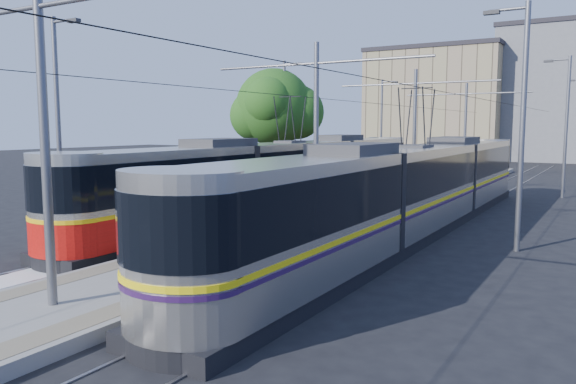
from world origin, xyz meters
The scene contains 12 objects.
ground centered at (0.00, 0.00, 0.00)m, with size 160.00×160.00×0.00m, color black.
platform centered at (0.00, 17.00, 0.15)m, with size 4.00×50.00×0.30m, color gray.
tactile_strip_left centered at (-1.45, 17.00, 0.30)m, with size 0.70×50.00×0.01m, color gray.
tactile_strip_right centered at (1.45, 17.00, 0.30)m, with size 0.70×50.00×0.01m, color gray.
rails centered at (0.00, 17.00, 0.02)m, with size 8.71×70.00×0.03m.
tram_left centered at (-3.60, 12.08, 1.71)m, with size 2.43×27.74×5.50m.
tram_right centered at (3.60, 9.18, 1.86)m, with size 2.43×28.19×5.50m.
catenary centered at (0.00, 14.15, 4.52)m, with size 9.20×70.00×7.00m.
street_lamps centered at (0.00, 21.00, 4.18)m, with size 15.18×38.22×8.00m.
shelter centered at (0.98, 14.92, 1.68)m, with size 1.10×1.37×2.63m.
tree centered at (-8.11, 18.48, 5.16)m, with size 5.25×4.86×7.63m.
building_left centered at (-10.00, 60.00, 6.85)m, with size 16.32×12.24×13.67m.
Camera 1 is at (10.31, -11.43, 4.11)m, focal length 35.00 mm.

